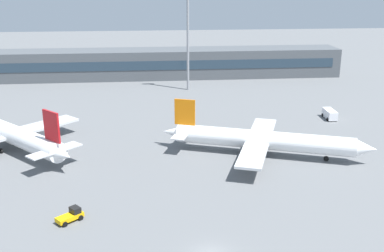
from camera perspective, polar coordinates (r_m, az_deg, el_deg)
name	(u,v)px	position (r m, az deg, el deg)	size (l,w,h in m)	color
ground_plane	(184,141)	(91.78, -1.02, -1.81)	(400.00, 400.00, 0.00)	slate
terminal_building	(169,63)	(150.22, -2.91, 7.74)	(110.01, 12.13, 9.00)	#4C5156
airplane_near	(264,140)	(84.38, 8.94, -1.74)	(37.04, 26.52, 9.52)	white
airplane_mid	(6,132)	(94.18, -22.00, -0.66)	(30.87, 31.69, 10.11)	white
baggage_tug_yellow	(71,215)	(64.51, -14.70, -10.62)	(3.71, 3.48, 1.75)	#F2B20C
service_van_white	(330,114)	(110.30, 16.64, 1.44)	(2.47, 5.27, 2.08)	white
floodlight_tower_west	(188,32)	(130.93, -0.51, 11.51)	(3.20, 0.80, 28.63)	gray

